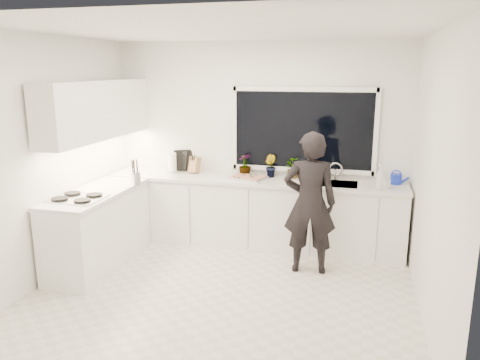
# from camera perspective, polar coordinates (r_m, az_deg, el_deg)

# --- Properties ---
(floor) EXTENTS (4.00, 3.50, 0.02)m
(floor) POSITION_cam_1_polar(r_m,az_deg,el_deg) (5.18, -2.07, -13.56)
(floor) COLOR beige
(floor) RESTS_ON ground
(wall_back) EXTENTS (4.00, 0.02, 2.70)m
(wall_back) POSITION_cam_1_polar(r_m,az_deg,el_deg) (6.40, 2.30, 4.53)
(wall_back) COLOR white
(wall_back) RESTS_ON ground
(wall_left) EXTENTS (0.02, 3.50, 2.70)m
(wall_left) POSITION_cam_1_polar(r_m,az_deg,el_deg) (5.62, -22.27, 2.30)
(wall_left) COLOR white
(wall_left) RESTS_ON ground
(wall_right) EXTENTS (0.02, 3.50, 2.70)m
(wall_right) POSITION_cam_1_polar(r_m,az_deg,el_deg) (4.58, 22.66, -0.08)
(wall_right) COLOR white
(wall_right) RESTS_ON ground
(ceiling) EXTENTS (4.00, 3.50, 0.02)m
(ceiling) POSITION_cam_1_polar(r_m,az_deg,el_deg) (4.63, -2.37, 18.03)
(ceiling) COLOR white
(ceiling) RESTS_ON wall_back
(window) EXTENTS (1.80, 0.02, 1.00)m
(window) POSITION_cam_1_polar(r_m,az_deg,el_deg) (6.24, 7.67, 6.05)
(window) COLOR black
(window) RESTS_ON wall_back
(base_cabinets_back) EXTENTS (3.92, 0.58, 0.88)m
(base_cabinets_back) POSITION_cam_1_polar(r_m,az_deg,el_deg) (6.31, 1.62, -4.09)
(base_cabinets_back) COLOR white
(base_cabinets_back) RESTS_ON floor
(base_cabinets_left) EXTENTS (0.58, 1.60, 0.88)m
(base_cabinets_left) POSITION_cam_1_polar(r_m,az_deg,el_deg) (5.94, -16.84, -5.80)
(base_cabinets_left) COLOR white
(base_cabinets_left) RESTS_ON floor
(countertop_back) EXTENTS (3.94, 0.62, 0.04)m
(countertop_back) POSITION_cam_1_polar(r_m,az_deg,el_deg) (6.18, 1.63, -0.04)
(countertop_back) COLOR silver
(countertop_back) RESTS_ON base_cabinets_back
(countertop_left) EXTENTS (0.62, 1.60, 0.04)m
(countertop_left) POSITION_cam_1_polar(r_m,az_deg,el_deg) (5.81, -17.15, -1.51)
(countertop_left) COLOR silver
(countertop_left) RESTS_ON base_cabinets_left
(upper_cabinets) EXTENTS (0.34, 2.10, 0.70)m
(upper_cabinets) POSITION_cam_1_polar(r_m,az_deg,el_deg) (6.01, -17.02, 8.19)
(upper_cabinets) COLOR white
(upper_cabinets) RESTS_ON wall_left
(sink) EXTENTS (0.58, 0.42, 0.14)m
(sink) POSITION_cam_1_polar(r_m,az_deg,el_deg) (6.06, 11.39, -0.87)
(sink) COLOR silver
(sink) RESTS_ON countertop_back
(faucet) EXTENTS (0.03, 0.03, 0.22)m
(faucet) POSITION_cam_1_polar(r_m,az_deg,el_deg) (6.21, 11.56, 1.00)
(faucet) COLOR silver
(faucet) RESTS_ON countertop_back
(stovetop) EXTENTS (0.56, 0.48, 0.03)m
(stovetop) POSITION_cam_1_polar(r_m,az_deg,el_deg) (5.53, -19.22, -2.04)
(stovetop) COLOR black
(stovetop) RESTS_ON countertop_left
(person) EXTENTS (0.65, 0.47, 1.66)m
(person) POSITION_cam_1_polar(r_m,az_deg,el_deg) (5.44, 8.50, -2.81)
(person) COLOR black
(person) RESTS_ON floor
(pizza_tray) EXTENTS (0.53, 0.44, 0.03)m
(pizza_tray) POSITION_cam_1_polar(r_m,az_deg,el_deg) (6.16, 0.96, 0.27)
(pizza_tray) COLOR silver
(pizza_tray) RESTS_ON countertop_back
(pizza) EXTENTS (0.48, 0.40, 0.01)m
(pizza) POSITION_cam_1_polar(r_m,az_deg,el_deg) (6.16, 0.96, 0.42)
(pizza) COLOR red
(pizza) RESTS_ON pizza_tray
(watering_can) EXTENTS (0.15, 0.15, 0.13)m
(watering_can) POSITION_cam_1_polar(r_m,az_deg,el_deg) (6.20, 18.48, 0.11)
(watering_can) COLOR #152DCA
(watering_can) RESTS_ON countertop_back
(paper_towel_roll) EXTENTS (0.14, 0.14, 0.26)m
(paper_towel_roll) POSITION_cam_1_polar(r_m,az_deg,el_deg) (6.60, -8.23, 2.03)
(paper_towel_roll) COLOR white
(paper_towel_roll) RESTS_ON countertop_back
(knife_block) EXTENTS (0.16, 0.14, 0.22)m
(knife_block) POSITION_cam_1_polar(r_m,az_deg,el_deg) (6.53, -5.56, 1.80)
(knife_block) COLOR #8D5A41
(knife_block) RESTS_ON countertop_back
(utensil_crock) EXTENTS (0.15, 0.15, 0.16)m
(utensil_crock) POSITION_cam_1_polar(r_m,az_deg,el_deg) (6.03, -12.61, 0.27)
(utensil_crock) COLOR #BCBCC1
(utensil_crock) RESTS_ON countertop_left
(picture_frame_large) EXTENTS (0.22, 0.05, 0.28)m
(picture_frame_large) POSITION_cam_1_polar(r_m,az_deg,el_deg) (6.71, -7.34, 2.32)
(picture_frame_large) COLOR black
(picture_frame_large) RESTS_ON countertop_back
(picture_frame_small) EXTENTS (0.24, 0.12, 0.30)m
(picture_frame_small) POSITION_cam_1_polar(r_m,az_deg,el_deg) (6.68, -6.90, 2.39)
(picture_frame_small) COLOR black
(picture_frame_small) RESTS_ON countertop_back
(herb_plants) EXTENTS (1.10, 0.30, 0.30)m
(herb_plants) POSITION_cam_1_polar(r_m,az_deg,el_deg) (6.25, 4.50, 1.58)
(herb_plants) COLOR #26662D
(herb_plants) RESTS_ON countertop_back
(soap_bottles) EXTENTS (0.19, 0.16, 0.29)m
(soap_bottles) POSITION_cam_1_polar(r_m,az_deg,el_deg) (5.87, 16.94, 0.18)
(soap_bottles) COLOR #D8BF66
(soap_bottles) RESTS_ON countertop_back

